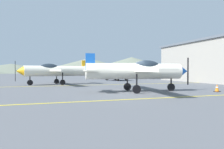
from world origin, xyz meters
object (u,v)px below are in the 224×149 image
traffic_cone_front (217,88)px  hangar_building (216,62)px  airplane_near (138,71)px  car_sedan (116,75)px  airplane_mid (55,71)px

traffic_cone_front → hangar_building: size_ratio=0.04×
airplane_near → hangar_building: size_ratio=0.65×
airplane_near → car_sedan: bearing=75.7°
airplane_near → traffic_cone_front: (5.62, -1.91, -1.31)m
traffic_cone_front → airplane_mid: bearing=132.0°
airplane_near → car_sedan: airplane_near is taller
airplane_near → car_sedan: (4.47, 17.55, -0.76)m
airplane_near → airplane_mid: same height
car_sedan → traffic_cone_front: (1.15, -19.47, -0.56)m
car_sedan → hangar_building: bearing=-27.7°
hangar_building → car_sedan: bearing=152.3°
airplane_mid → airplane_near: bearing=-62.1°
airplane_mid → hangar_building: hangar_building is taller
airplane_mid → traffic_cone_front: airplane_mid is taller
traffic_cone_front → hangar_building: 17.61m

